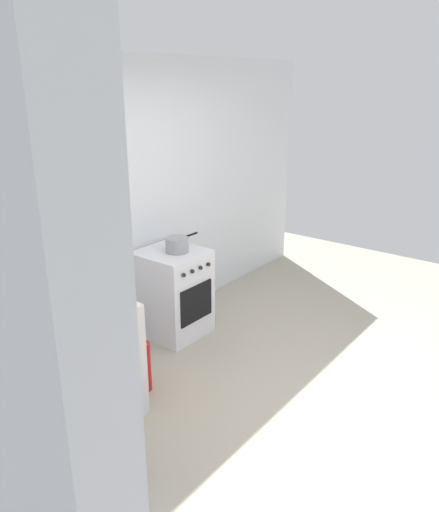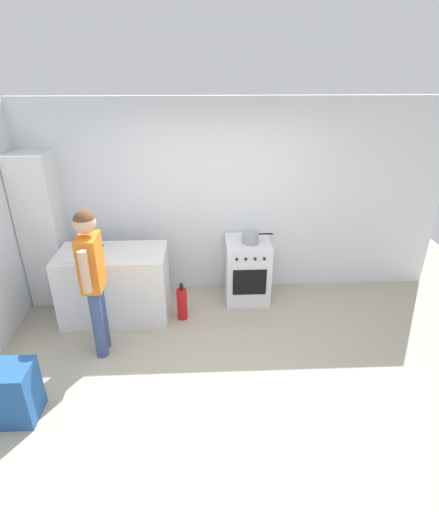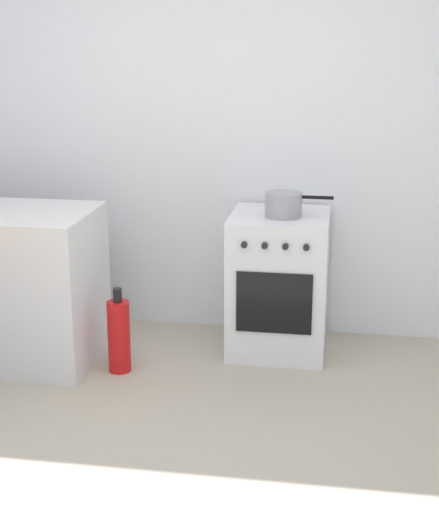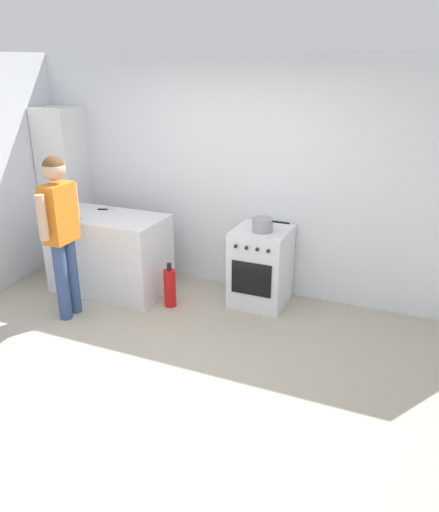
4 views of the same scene
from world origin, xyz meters
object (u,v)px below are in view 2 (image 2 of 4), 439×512
object	(u,v)px
knife_chef	(78,262)
fire_extinguisher	(182,303)
recycling_crate_lower	(9,405)
pot	(251,238)
recycling_crate_upper	(2,381)
larder_cabinet	(43,231)
oven_left	(247,270)
person	(92,272)
knife_paring	(101,245)

from	to	relation	value
knife_chef	fire_extinguisher	world-z (taller)	knife_chef
recycling_crate_lower	fire_extinguisher	bearing A→B (deg)	44.96
pot	knife_chef	size ratio (longest dim) A/B	1.29
knife_chef	recycling_crate_lower	xyz separation A→B (m)	(-0.37, -1.36, -0.76)
recycling_crate_upper	larder_cabinet	distance (m)	2.19
knife_chef	fire_extinguisher	xyz separation A→B (m)	(1.15, 0.15, -0.69)
recycling_crate_lower	recycling_crate_upper	distance (m)	0.28
oven_left	person	bearing A→B (deg)	-148.19
pot	recycling_crate_lower	world-z (taller)	pot
knife_chef	recycling_crate_lower	size ratio (longest dim) A/B	0.59
oven_left	knife_paring	size ratio (longest dim) A/B	4.18
fire_extinguisher	larder_cabinet	world-z (taller)	larder_cabinet
pot	larder_cabinet	size ratio (longest dim) A/B	0.20
knife_paring	recycling_crate_upper	bearing A→B (deg)	-106.39
pot	recycling_crate_upper	size ratio (longest dim) A/B	0.76
pot	knife_chef	world-z (taller)	pot
person	recycling_crate_lower	size ratio (longest dim) A/B	3.23
oven_left	fire_extinguisher	size ratio (longest dim) A/B	1.70
knife_paring	recycling_crate_upper	distance (m)	1.95
knife_chef	knife_paring	world-z (taller)	same
knife_paring	fire_extinguisher	distance (m)	1.24
pot	recycling_crate_upper	bearing A→B (deg)	-141.23
recycling_crate_lower	knife_paring	bearing A→B (deg)	73.61
knife_paring	oven_left	bearing A→B (deg)	5.53
person	recycling_crate_upper	bearing A→B (deg)	-125.35
person	knife_paring	bearing A→B (deg)	97.33
oven_left	knife_chef	distance (m)	2.17
oven_left	knife_chef	world-z (taller)	knife_chef
oven_left	knife_paring	world-z (taller)	knife_paring
oven_left	pot	world-z (taller)	pot
fire_extinguisher	recycling_crate_lower	world-z (taller)	fire_extinguisher
larder_cabinet	person	bearing A→B (deg)	-52.31
knife_chef	recycling_crate_upper	size ratio (longest dim) A/B	0.59
oven_left	larder_cabinet	distance (m)	2.71
knife_paring	person	world-z (taller)	person
knife_paring	fire_extinguisher	size ratio (longest dim) A/B	0.41
oven_left	larder_cabinet	bearing A→B (deg)	177.79
fire_extinguisher	recycling_crate_upper	bearing A→B (deg)	-135.04
person	larder_cabinet	world-z (taller)	larder_cabinet
knife_paring	person	distance (m)	0.91
knife_chef	recycling_crate_lower	distance (m)	1.61
recycling_crate_lower	recycling_crate_upper	bearing A→B (deg)	0.00
person	larder_cabinet	size ratio (longest dim) A/B	0.84
pot	fire_extinguisher	world-z (taller)	pot
person	recycling_crate_upper	xyz separation A→B (m)	(-0.65, -0.91, -0.59)
oven_left	larder_cabinet	xyz separation A→B (m)	(-2.65, 0.10, 0.57)
person	pot	bearing A→B (deg)	30.10
knife_paring	fire_extinguisher	world-z (taller)	knife_paring
person	recycling_crate_lower	xyz separation A→B (m)	(-0.65, -0.91, -0.87)
oven_left	person	xyz separation A→B (m)	(-1.74, -1.08, 0.58)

